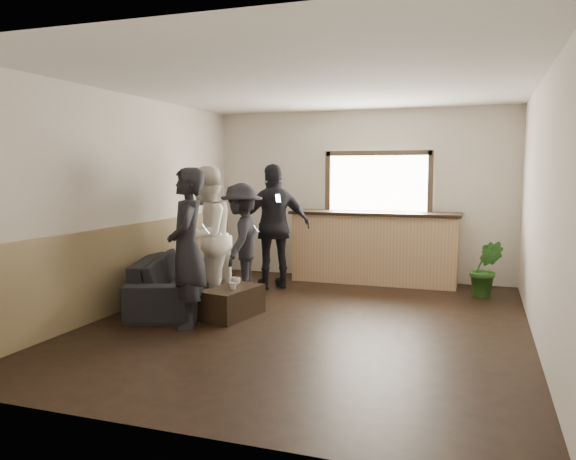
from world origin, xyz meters
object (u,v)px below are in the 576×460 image
at_px(person_d, 275,226).
at_px(person_a, 187,248).
at_px(person_c, 242,240).
at_px(sofa, 175,280).
at_px(bar_counter, 374,243).
at_px(cup_b, 233,286).
at_px(cup_a, 236,281).
at_px(person_b, 206,237).
at_px(potted_plant, 486,269).
at_px(coffee_table, 232,302).

bearing_deg(person_d, person_a, 50.98).
bearing_deg(person_c, sofa, -51.19).
relative_size(sofa, person_a, 1.21).
height_order(bar_counter, person_d, bar_counter).
distance_m(person_a, person_d, 2.38).
relative_size(cup_b, person_d, 0.05).
bearing_deg(cup_a, person_c, 109.18).
bearing_deg(person_b, person_d, 162.01).
height_order(potted_plant, person_d, person_d).
bearing_deg(person_d, bar_counter, 179.52).
bearing_deg(bar_counter, cup_b, -113.08).
relative_size(person_a, person_c, 1.13).
distance_m(cup_b, person_a, 0.78).
height_order(cup_b, person_d, person_d).
bearing_deg(person_c, person_b, -26.32).
xyz_separation_m(cup_a, person_a, (-0.27, -0.74, 0.51)).
relative_size(potted_plant, person_c, 0.50).
xyz_separation_m(cup_b, potted_plant, (2.92, 2.28, 0.00)).
distance_m(person_a, person_c, 1.68).
height_order(cup_a, person_d, person_d).
distance_m(bar_counter, coffee_table, 3.05).
distance_m(person_c, person_d, 0.75).
distance_m(cup_a, cup_b, 0.29).
relative_size(bar_counter, cup_a, 22.04).
xyz_separation_m(cup_a, potted_plant, (3.00, 2.01, -0.00)).
bearing_deg(sofa, cup_b, -133.71).
xyz_separation_m(person_b, person_c, (0.21, 0.69, -0.12)).
height_order(cup_a, person_c, person_c).
xyz_separation_m(sofa, cup_b, (1.08, -0.47, 0.08)).
height_order(bar_counter, person_c, bar_counter).
distance_m(person_b, person_d, 1.47).
bearing_deg(person_c, bar_counter, 125.88).
bearing_deg(sofa, person_c, -62.14).
bearing_deg(potted_plant, sofa, -155.61).
xyz_separation_m(cup_b, person_c, (-0.41, 1.21, 0.41)).
distance_m(sofa, person_a, 1.33).
bearing_deg(person_a, bar_counter, 130.05).
height_order(person_a, person_b, person_b).
bearing_deg(potted_plant, person_c, -162.13).
xyz_separation_m(coffee_table, cup_b, (0.06, -0.10, 0.23)).
bearing_deg(person_b, cup_a, 66.23).
xyz_separation_m(sofa, potted_plant, (3.99, 1.81, 0.09)).
bearing_deg(potted_plant, bar_counter, 162.19).
bearing_deg(person_d, potted_plant, 152.52).
bearing_deg(cup_b, person_b, 140.71).
height_order(sofa, person_a, person_a).
bearing_deg(person_a, potted_plant, 105.46).
xyz_separation_m(sofa, person_b, (0.45, 0.04, 0.61)).
relative_size(cup_a, potted_plant, 0.15).
bearing_deg(person_a, coffee_table, 127.57).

